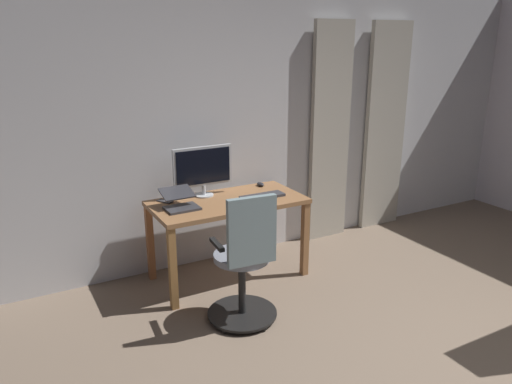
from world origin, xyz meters
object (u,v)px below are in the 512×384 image
Objects in this scene: computer_keyboard at (262,196)px; cell_phone_by_monitor at (236,206)px; laptop at (180,202)px; desk at (228,211)px; computer_monitor at (203,168)px; office_chair at (245,264)px; cell_phone_face_up at (165,201)px; computer_mouse at (260,184)px.

computer_keyboard reaches higher than cell_phone_by_monitor.
laptop is (0.76, -0.08, 0.04)m from computer_keyboard.
computer_monitor reaches higher than desk.
desk is at bearing 120.55° from computer_monitor.
laptop is at bearing 111.36° from office_chair.
office_chair is 3.41× the size of laptop.
computer_monitor is at bearing 150.36° from cell_phone_face_up.
cell_phone_by_monitor is at bearing 108.78° from cell_phone_face_up.
computer_keyboard is (-0.31, 0.08, 0.11)m from desk.
computer_monitor is 0.44m from laptop.
desk is at bearing 26.90° from computer_mouse.
computer_keyboard is 0.36m from computer_mouse.
office_chair is 1.13m from computer_monitor.
computer_mouse is 0.69× the size of cell_phone_face_up.
computer_monitor is at bearing 89.92° from office_chair.
computer_monitor is 1.36× the size of computer_keyboard.
computer_keyboard is at bearing 63.49° from computer_mouse.
cell_phone_face_up is (0.06, -0.23, -0.05)m from laptop.
computer_mouse is at bearing -166.43° from laptop.
cell_phone_face_up is at bearing -39.33° from cell_phone_by_monitor.
computer_monitor is 5.67× the size of computer_mouse.
computer_keyboard is 2.89× the size of cell_phone_by_monitor.
desk is 4.34× the size of laptop.
desk is 0.47m from laptop.
cell_phone_face_up is at bearing 0.88° from computer_mouse.
cell_phone_face_up is at bearing -23.92° from desk.
laptop is 0.96m from computer_mouse.
cell_phone_by_monitor is at bearing 74.77° from office_chair.
cell_phone_face_up is (0.51, -0.23, 0.11)m from desk.
laptop is at bearing 75.11° from cell_phone_face_up.
computer_mouse is at bearing 151.01° from cell_phone_face_up.
cell_phone_by_monitor is 0.66m from cell_phone_face_up.
computer_monitor is at bearing 1.28° from computer_mouse.
cell_phone_face_up reaches higher than desk.
desk is 13.75× the size of computer_mouse.
computer_monitor reaches higher than cell_phone_by_monitor.
office_chair is at bearing 71.72° from cell_phone_by_monitor.
cell_phone_face_up is (0.38, 0.00, -0.26)m from computer_monitor.
office_chair is 0.91m from computer_keyboard.
cell_phone_by_monitor is (0.49, 0.45, -0.01)m from computer_mouse.
office_chair is 0.86m from laptop.
computer_monitor is at bearing -34.89° from computer_keyboard.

